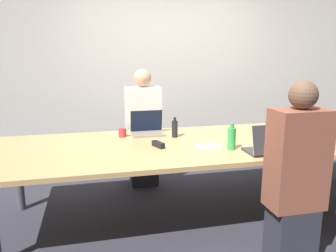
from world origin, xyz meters
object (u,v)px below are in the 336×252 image
(person_near_midright, at_px, (296,179))
(person_far_midleft, at_px, (143,130))
(laptop_near_midright, at_px, (268,145))
(stapler, at_px, (158,144))
(laptop_far_midleft, at_px, (147,127))
(bottle_far_midleft, at_px, (175,129))
(cup_far_midleft, at_px, (122,132))
(bottle_near_midright, at_px, (232,138))

(person_near_midright, height_order, person_far_midleft, person_far_midleft)
(laptop_near_midright, height_order, stapler, laptop_near_midright)
(person_near_midright, relative_size, person_far_midleft, 1.00)
(laptop_far_midleft, xyz_separation_m, person_far_midleft, (0.02, 0.42, -0.13))
(person_far_midleft, relative_size, bottle_far_midleft, 6.73)
(laptop_far_midleft, xyz_separation_m, cup_far_midleft, (-0.27, -0.06, -0.03))
(laptop_near_midright, relative_size, bottle_near_midright, 1.39)
(person_near_midright, bearing_deg, bottle_far_midleft, -61.83)
(laptop_near_midright, relative_size, person_far_midleft, 0.24)
(stapler, bearing_deg, laptop_far_midleft, 68.70)
(laptop_near_midright, xyz_separation_m, bottle_near_midright, (-0.24, 0.19, 0.03))
(laptop_far_midleft, distance_m, stapler, 0.51)
(bottle_near_midright, xyz_separation_m, laptop_far_midleft, (-0.62, 0.73, -0.03))
(bottle_near_midright, bearing_deg, stapler, 160.47)
(person_near_midright, bearing_deg, laptop_far_midleft, -57.28)
(person_far_midleft, height_order, stapler, person_far_midleft)
(laptop_near_midright, bearing_deg, bottle_far_midleft, -49.52)
(person_far_midleft, bearing_deg, cup_far_midleft, -120.92)
(laptop_far_midleft, bearing_deg, cup_far_midleft, -167.59)
(person_near_midright, height_order, bottle_far_midleft, person_near_midright)
(person_far_midleft, distance_m, bottle_far_midleft, 0.67)
(cup_far_midleft, xyz_separation_m, stapler, (0.28, -0.45, -0.02))
(bottle_near_midright, bearing_deg, bottle_far_midleft, 125.15)
(cup_far_midleft, xyz_separation_m, bottle_far_midleft, (0.51, -0.14, 0.04))
(stapler, bearing_deg, person_far_midleft, 66.77)
(laptop_near_midright, xyz_separation_m, person_near_midright, (-0.01, -0.42, -0.14))
(laptop_near_midright, distance_m, person_near_midright, 0.44)
(person_near_midright, height_order, bottle_near_midright, person_near_midright)
(laptop_far_midleft, relative_size, cup_far_midleft, 3.86)
(person_near_midright, xyz_separation_m, laptop_far_midleft, (-0.86, 1.34, 0.13))
(laptop_far_midleft, bearing_deg, person_near_midright, -57.28)
(person_far_midleft, relative_size, cup_far_midleft, 15.80)
(bottle_near_midright, height_order, laptop_far_midleft, laptop_far_midleft)
(laptop_near_midright, relative_size, person_near_midright, 0.24)
(laptop_near_midright, height_order, laptop_far_midleft, laptop_near_midright)
(bottle_far_midleft, bearing_deg, cup_far_midleft, 165.15)
(laptop_near_midright, bearing_deg, person_far_midleft, -57.74)
(bottle_far_midleft, bearing_deg, person_near_midright, -61.83)
(laptop_far_midleft, bearing_deg, laptop_near_midright, -46.71)
(bottle_far_midleft, distance_m, stapler, 0.40)
(laptop_near_midright, height_order, cup_far_midleft, laptop_near_midright)
(person_far_midleft, xyz_separation_m, stapler, (-0.01, -0.93, 0.08))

